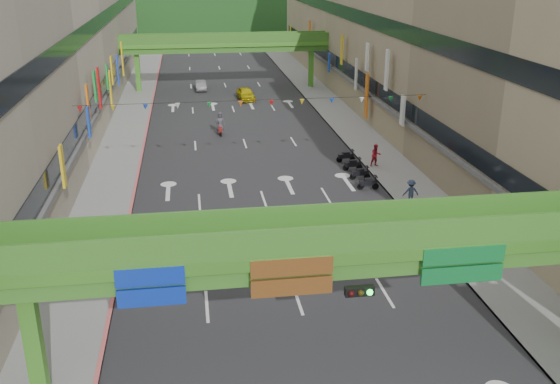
{
  "coord_description": "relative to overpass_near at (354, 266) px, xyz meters",
  "views": [
    {
      "loc": [
        -4.83,
        -14.72,
        16.0
      ],
      "look_at": [
        0.0,
        18.0,
        3.5
      ],
      "focal_mm": 40.0,
      "sensor_mm": 36.0,
      "label": 1
    }
  ],
  "objects": [
    {
      "name": "road_slab",
      "position": [
        -0.93,
        44.62,
        -5.2
      ],
      "size": [
        18.0,
        140.0,
        0.02
      ],
      "primitive_type": "cube",
      "color": "#28282B",
      "rests_on": "ground"
    },
    {
      "name": "car_silver",
      "position": [
        -4.2,
        59.85,
        -4.59
      ],
      "size": [
        1.39,
        3.76,
        1.23
      ],
      "primitive_type": "imported",
      "rotation": [
        0.0,
        0.0,
        0.02
      ],
      "color": "gray",
      "rests_on": "ground"
    },
    {
      "name": "car_yellow",
      "position": [
        0.92,
        53.12,
        -4.46
      ],
      "size": [
        2.16,
        4.54,
        1.5
      ],
      "primitive_type": "imported",
      "rotation": [
        0.0,
        0.0,
        0.09
      ],
      "color": "gold",
      "rests_on": "ground"
    },
    {
      "name": "sidewalk_right",
      "position": [
        10.07,
        44.62,
        -5.13
      ],
      "size": [
        4.0,
        140.0,
        0.15
      ],
      "primitive_type": "cube",
      "color": "gray",
      "rests_on": "ground"
    },
    {
      "name": "curb_right",
      "position": [
        8.17,
        44.62,
        -5.12
      ],
      "size": [
        0.2,
        140.0,
        0.18
      ],
      "primitive_type": "cube",
      "color": "gray",
      "rests_on": "ground"
    },
    {
      "name": "building_row_right",
      "position": [
        18.0,
        44.62,
        4.25
      ],
      "size": [
        12.8,
        95.0,
        19.0
      ],
      "color": "gray",
      "rests_on": "ground"
    },
    {
      "name": "pedestrian_dark",
      "position": [
        8.87,
        11.66,
        -4.27
      ],
      "size": [
        1.16,
        0.66,
        1.87
      ],
      "primitive_type": "imported",
      "rotation": [
        0.0,
        0.0,
        -0.19
      ],
      "color": "#21212A",
      "rests_on": "ground"
    },
    {
      "name": "sidewalk_left",
      "position": [
        -11.93,
        44.62,
        -5.13
      ],
      "size": [
        4.0,
        140.0,
        0.15
      ],
      "primitive_type": "cube",
      "color": "gray",
      "rests_on": "ground"
    },
    {
      "name": "building_row_left",
      "position": [
        -19.86,
        44.62,
        4.25
      ],
      "size": [
        12.8,
        95.0,
        19.0
      ],
      "color": "#9E937F",
      "rests_on": "ground"
    },
    {
      "name": "scooter_rider_far",
      "position": [
        -2.97,
        37.94,
        -4.06
      ],
      "size": [
        0.94,
        1.6,
        2.22
      ],
      "color": "maroon",
      "rests_on": "ground"
    },
    {
      "name": "overpass_far",
      "position": [
        -0.93,
        59.62,
        0.2
      ],
      "size": [
        28.0,
        2.2,
        7.1
      ],
      "color": "#4C9E2D",
      "rests_on": "ground"
    },
    {
      "name": "hill_left",
      "position": [
        -15.93,
        154.62,
        -5.21
      ],
      "size": [
        168.0,
        140.0,
        112.0
      ],
      "primitive_type": "ellipsoid",
      "color": "#1C4419",
      "rests_on": "ground"
    },
    {
      "name": "curb_left",
      "position": [
        -10.03,
        44.62,
        -5.12
      ],
      "size": [
        0.2,
        140.0,
        0.18
      ],
      "primitive_type": "cube",
      "color": "#CC5959",
      "rests_on": "ground"
    },
    {
      "name": "pedestrian_blue",
      "position": [
        8.87,
        17.89,
        -4.35
      ],
      "size": [
        0.81,
        0.53,
        1.72
      ],
      "primitive_type": "imported",
      "rotation": [
        0.0,
        0.0,
        3.13
      ],
      "color": "#2A3850",
      "rests_on": "ground"
    },
    {
      "name": "pedestrian_red",
      "position": [
        8.87,
        26.15,
        -4.3
      ],
      "size": [
        0.99,
        0.83,
        1.82
      ],
      "primitive_type": "imported",
      "rotation": [
        0.0,
        0.0,
        0.17
      ],
      "color": "#AB1724",
      "rests_on": "ground"
    },
    {
      "name": "overpass_near",
      "position": [
        0.0,
        0.0,
        0.0
      ],
      "size": [
        28.0,
        12.27,
        7.1
      ],
      "color": "#4C9E2D",
      "rests_on": "ground"
    },
    {
      "name": "bunting_string",
      "position": [
        -0.93,
        24.62,
        0.75
      ],
      "size": [
        26.0,
        0.36,
        0.47
      ],
      "color": "black",
      "rests_on": "ground"
    },
    {
      "name": "hill_right",
      "position": [
        24.07,
        174.62,
        -5.21
      ],
      "size": [
        208.0,
        176.0,
        128.0
      ],
      "primitive_type": "ellipsoid",
      "color": "#1C4419",
      "rests_on": "ground"
    },
    {
      "name": "scooter_rider_mid",
      "position": [
        -0.97,
        13.69,
        -4.22
      ],
      "size": [
        0.78,
        1.6,
        1.93
      ],
      "color": "black",
      "rests_on": "ground"
    },
    {
      "name": "parked_scooter_row",
      "position": [
        6.87,
        24.62,
        -4.68
      ],
      "size": [
        1.6,
        7.2,
        1.08
      ],
      "color": "black",
      "rests_on": "ground"
    }
  ]
}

